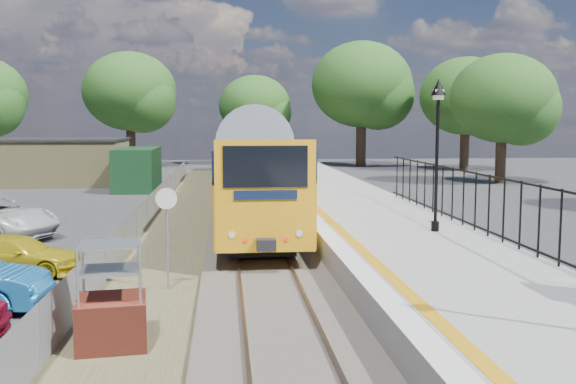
{
  "coord_description": "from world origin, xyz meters",
  "views": [
    {
      "loc": [
        -1.07,
        -12.77,
        4.19
      ],
      "look_at": [
        0.92,
        7.34,
        2.0
      ],
      "focal_mm": 40.0,
      "sensor_mm": 36.0,
      "label": 1
    }
  ],
  "objects": [
    {
      "name": "ground",
      "position": [
        0.0,
        0.0,
        0.0
      ],
      "size": [
        120.0,
        120.0,
        0.0
      ],
      "primitive_type": "plane",
      "color": "#2D2D30",
      "rests_on": "ground"
    },
    {
      "name": "track_bed",
      "position": [
        -0.47,
        9.67,
        0.09
      ],
      "size": [
        5.9,
        80.0,
        0.29
      ],
      "color": "#473F38",
      "rests_on": "ground"
    },
    {
      "name": "platform",
      "position": [
        4.2,
        8.0,
        0.45
      ],
      "size": [
        5.0,
        70.0,
        0.9
      ],
      "primitive_type": "cube",
      "color": "gray",
      "rests_on": "ground"
    },
    {
      "name": "platform_edge",
      "position": [
        2.14,
        8.0,
        0.9
      ],
      "size": [
        0.9,
        70.0,
        0.01
      ],
      "color": "silver",
      "rests_on": "platform"
    },
    {
      "name": "victorian_lamp_north",
      "position": [
        5.3,
        6.0,
        4.3
      ],
      "size": [
        0.44,
        0.44,
        4.6
      ],
      "color": "black",
      "rests_on": "platform"
    },
    {
      "name": "palisade_fence",
      "position": [
        6.55,
        2.24,
        1.84
      ],
      "size": [
        0.12,
        26.0,
        2.0
      ],
      "color": "black",
      "rests_on": "platform"
    },
    {
      "name": "wire_fence",
      "position": [
        -4.2,
        12.0,
        0.6
      ],
      "size": [
        0.06,
        52.0,
        1.2
      ],
      "color": "#999EA3",
      "rests_on": "ground"
    },
    {
      "name": "outbuilding",
      "position": [
        -10.91,
        31.21,
        1.52
      ],
      "size": [
        10.8,
        10.1,
        3.12
      ],
      "color": "#9E9159",
      "rests_on": "ground"
    },
    {
      "name": "tree_line",
      "position": [
        1.4,
        42.0,
        6.61
      ],
      "size": [
        56.8,
        43.8,
        11.88
      ],
      "color": "#332319",
      "rests_on": "ground"
    },
    {
      "name": "train",
      "position": [
        0.0,
        24.54,
        2.34
      ],
      "size": [
        2.82,
        40.83,
        3.51
      ],
      "color": "orange",
      "rests_on": "ground"
    },
    {
      "name": "brick_plinth",
      "position": [
        -3.18,
        -0.93,
        0.97
      ],
      "size": [
        1.4,
        1.4,
        2.02
      ],
      "rotation": [
        0.0,
        0.0,
        0.12
      ],
      "color": "maroon",
      "rests_on": "ground"
    },
    {
      "name": "speed_sign",
      "position": [
        -2.5,
        3.03,
        1.75
      ],
      "size": [
        0.53,
        0.1,
        2.6
      ],
      "rotation": [
        0.0,
        0.0,
        0.02
      ],
      "color": "#999EA3",
      "rests_on": "ground"
    },
    {
      "name": "car_yellow",
      "position": [
        -6.87,
        5.37,
        0.54
      ],
      "size": [
        3.87,
        2.05,
        1.07
      ],
      "primitive_type": "imported",
      "rotation": [
        0.0,
        0.0,
        1.42
      ],
      "color": "gold",
      "rests_on": "ground"
    }
  ]
}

